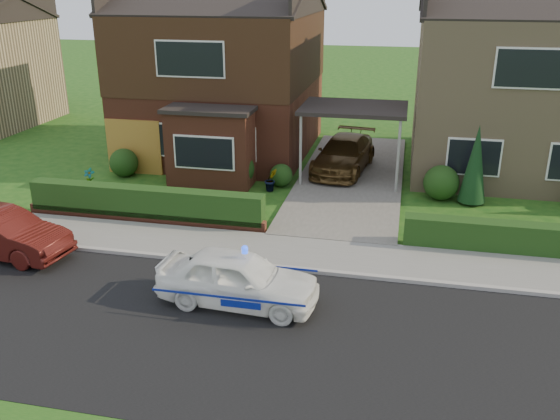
# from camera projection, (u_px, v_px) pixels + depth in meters

# --- Properties ---
(ground) EXTENTS (120.00, 120.00, 0.00)m
(ground) POSITION_uv_depth(u_px,v_px,m) (297.00, 340.00, 12.36)
(ground) COLOR #174813
(ground) RESTS_ON ground
(road) EXTENTS (60.00, 6.00, 0.02)m
(road) POSITION_uv_depth(u_px,v_px,m) (297.00, 340.00, 12.36)
(road) COLOR black
(road) RESTS_ON ground
(kerb) EXTENTS (60.00, 0.16, 0.12)m
(kerb) POSITION_uv_depth(u_px,v_px,m) (319.00, 272.00, 15.12)
(kerb) COLOR #9E9993
(kerb) RESTS_ON ground
(sidewalk) EXTENTS (60.00, 2.00, 0.10)m
(sidewalk) POSITION_uv_depth(u_px,v_px,m) (325.00, 255.00, 16.08)
(sidewalk) COLOR slate
(sidewalk) RESTS_ON ground
(driveway) EXTENTS (3.80, 12.00, 0.12)m
(driveway) POSITION_uv_depth(u_px,v_px,m) (351.00, 177.00, 22.36)
(driveway) COLOR #666059
(driveway) RESTS_ON ground
(house_left) EXTENTS (7.50, 9.53, 7.25)m
(house_left) POSITION_uv_depth(u_px,v_px,m) (224.00, 62.00, 24.78)
(house_left) COLOR brown
(house_left) RESTS_ON ground
(house_right) EXTENTS (7.50, 8.06, 7.25)m
(house_right) POSITION_uv_depth(u_px,v_px,m) (515.00, 74.00, 22.64)
(house_right) COLOR tan
(house_right) RESTS_ON ground
(carport_link) EXTENTS (3.80, 3.00, 2.77)m
(carport_link) POSITION_uv_depth(u_px,v_px,m) (354.00, 109.00, 21.38)
(carport_link) COLOR black
(carport_link) RESTS_ON ground
(garage_door) EXTENTS (2.20, 0.10, 2.10)m
(garage_door) POSITION_uv_depth(u_px,v_px,m) (134.00, 147.00, 22.67)
(garage_door) COLOR olive
(garage_door) RESTS_ON ground
(dwarf_wall) EXTENTS (7.70, 0.25, 0.36)m
(dwarf_wall) POSITION_uv_depth(u_px,v_px,m) (144.00, 217.00, 18.26)
(dwarf_wall) COLOR brown
(dwarf_wall) RESTS_ON ground
(hedge_left) EXTENTS (7.50, 0.55, 0.90)m
(hedge_left) POSITION_uv_depth(u_px,v_px,m) (147.00, 221.00, 18.46)
(hedge_left) COLOR #103311
(hedge_left) RESTS_ON ground
(hedge_right) EXTENTS (7.50, 0.55, 0.80)m
(hedge_right) POSITION_uv_depth(u_px,v_px,m) (543.00, 257.00, 16.09)
(hedge_right) COLOR #103311
(hedge_right) RESTS_ON ground
(shrub_left_far) EXTENTS (1.08, 1.08, 1.08)m
(shrub_left_far) POSITION_uv_depth(u_px,v_px,m) (124.00, 163.00, 22.49)
(shrub_left_far) COLOR #103311
(shrub_left_far) RESTS_ON ground
(shrub_left_mid) EXTENTS (1.32, 1.32, 1.32)m
(shrub_left_mid) POSITION_uv_depth(u_px,v_px,m) (236.00, 169.00, 21.38)
(shrub_left_mid) COLOR #103311
(shrub_left_mid) RESTS_ON ground
(shrub_left_near) EXTENTS (0.84, 0.84, 0.84)m
(shrub_left_near) POSITION_uv_depth(u_px,v_px,m) (281.00, 175.00, 21.42)
(shrub_left_near) COLOR #103311
(shrub_left_near) RESTS_ON ground
(shrub_right_near) EXTENTS (1.20, 1.20, 1.20)m
(shrub_right_near) POSITION_uv_depth(u_px,v_px,m) (441.00, 183.00, 20.08)
(shrub_right_near) COLOR #103311
(shrub_right_near) RESTS_ON ground
(conifer_a) EXTENTS (0.90, 0.90, 2.60)m
(conifer_a) POSITION_uv_depth(u_px,v_px,m) (475.00, 166.00, 19.44)
(conifer_a) COLOR black
(conifer_a) RESTS_ON ground
(police_car) EXTENTS (3.44, 3.83, 1.44)m
(police_car) POSITION_uv_depth(u_px,v_px,m) (238.00, 279.00, 13.54)
(police_car) COLOR white
(police_car) RESTS_ON ground
(driveway_car) EXTENTS (2.37, 4.64, 1.29)m
(driveway_car) POSITION_uv_depth(u_px,v_px,m) (344.00, 154.00, 22.78)
(driveway_car) COLOR brown
(driveway_car) RESTS_ON driveway
(street_car) EXTENTS (1.80, 3.93, 1.25)m
(street_car) POSITION_uv_depth(u_px,v_px,m) (3.00, 234.00, 15.94)
(street_car) COLOR #49130F
(street_car) RESTS_ON ground
(potted_plant_a) EXTENTS (0.42, 0.30, 0.77)m
(potted_plant_a) POSITION_uv_depth(u_px,v_px,m) (90.00, 179.00, 21.10)
(potted_plant_a) COLOR gray
(potted_plant_a) RESTS_ON ground
(potted_plant_b) EXTENTS (0.58, 0.57, 0.83)m
(potted_plant_b) POSITION_uv_depth(u_px,v_px,m) (271.00, 180.00, 20.93)
(potted_plant_b) COLOR gray
(potted_plant_b) RESTS_ON ground
(potted_plant_c) EXTENTS (0.53, 0.53, 0.71)m
(potted_plant_c) POSITION_uv_depth(u_px,v_px,m) (158.00, 205.00, 18.81)
(potted_plant_c) COLOR gray
(potted_plant_c) RESTS_ON ground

